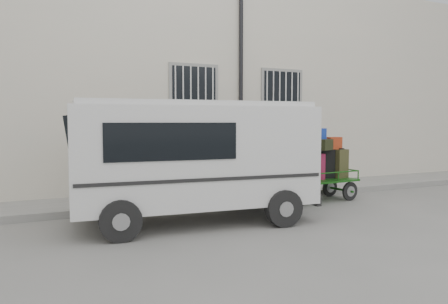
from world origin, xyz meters
TOP-DOWN VIEW (x-y plane):
  - ground at (0.00, 0.00)m, footprint 80.00×80.00m
  - building at (0.00, 5.50)m, footprint 24.00×5.15m
  - sidewalk at (0.00, 2.20)m, footprint 24.00×1.70m
  - luggage_cart at (1.85, 0.83)m, footprint 2.41×1.07m
  - van at (-1.59, 0.03)m, footprint 4.71×2.39m

SIDE VIEW (x-z plane):
  - ground at x=0.00m, z-range 0.00..0.00m
  - sidewalk at x=0.00m, z-range 0.00..0.15m
  - luggage_cart at x=1.85m, z-range 0.03..1.79m
  - van at x=-1.59m, z-range 0.17..2.46m
  - building at x=0.00m, z-range 0.00..6.00m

